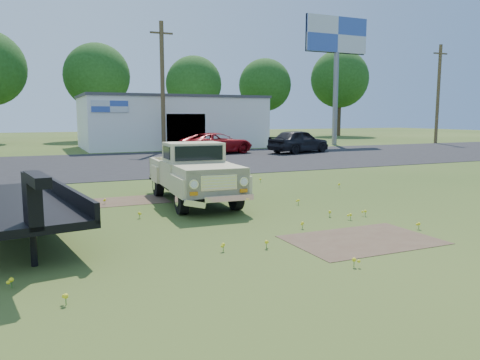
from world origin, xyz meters
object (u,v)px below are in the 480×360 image
at_px(vintage_pickup_truck, 194,172).
at_px(red_pickup, 217,143).
at_px(billboard, 337,46).
at_px(flatbed_trailer, 13,198).
at_px(dark_sedan, 299,141).

distance_m(vintage_pickup_truck, red_pickup, 17.96).
bearing_deg(vintage_pickup_truck, red_pickup, 69.05).
bearing_deg(red_pickup, billboard, -80.56).
bearing_deg(vintage_pickup_truck, flatbed_trailer, -151.92).
distance_m(vintage_pickup_truck, flatbed_trailer, 5.23).
xyz_separation_m(vintage_pickup_truck, dark_sedan, (12.59, 14.85, -0.09)).
bearing_deg(dark_sedan, billboard, -65.32).
bearing_deg(dark_sedan, vintage_pickup_truck, 123.39).
bearing_deg(flatbed_trailer, vintage_pickup_truck, 16.98).
distance_m(flatbed_trailer, red_pickup, 22.17).
bearing_deg(flatbed_trailer, red_pickup, 49.05).
distance_m(billboard, vintage_pickup_truck, 30.58).
relative_size(vintage_pickup_truck, flatbed_trailer, 0.80).
relative_size(vintage_pickup_truck, dark_sedan, 1.04).
xyz_separation_m(billboard, flatbed_trailer, (-25.03, -23.81, -7.70)).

